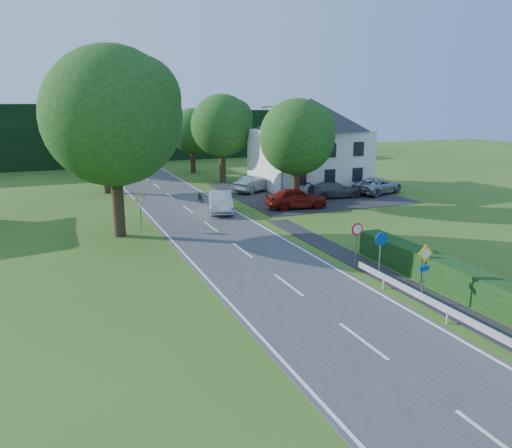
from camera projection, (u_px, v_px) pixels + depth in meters
name	position (u px, v px, depth m)	size (l,w,h in m)	color
ground	(501.00, 446.00, 12.38)	(160.00, 160.00, 0.00)	#335919
road	(230.00, 242.00, 30.32)	(7.00, 80.00, 0.04)	#3E3E40
parking_pad	(305.00, 193.00, 46.44)	(14.00, 16.00, 0.04)	#272729
line_edge_left	(178.00, 247.00, 29.11)	(0.12, 80.00, 0.01)	white
line_edge_right	(279.00, 236.00, 31.52)	(0.12, 80.00, 0.01)	white
line_centre	(230.00, 241.00, 30.32)	(0.12, 80.00, 0.01)	white
tree_main	(114.00, 144.00, 30.29)	(9.40, 9.40, 11.64)	#154514
tree_left_far	(104.00, 147.00, 45.38)	(7.00, 7.00, 8.58)	#154514
tree_right_far	(222.00, 139.00, 51.57)	(7.40, 7.40, 9.09)	#154514
tree_left_back	(98.00, 140.00, 56.39)	(6.60, 6.60, 8.07)	#154514
tree_right_back	(192.00, 141.00, 58.56)	(6.20, 6.20, 7.56)	#154514
tree_right_mid	(297.00, 153.00, 39.63)	(7.00, 7.00, 8.58)	#154514
treeline_right	(177.00, 135.00, 73.72)	(30.00, 5.00, 7.00)	black
house_white	(310.00, 142.00, 48.82)	(10.60, 8.40, 8.60)	silver
streetlight	(281.00, 149.00, 41.22)	(2.03, 0.18, 8.00)	slate
sign_priority_right	(425.00, 263.00, 20.71)	(0.78, 0.09, 2.59)	slate
sign_roundabout	(381.00, 247.00, 23.43)	(0.64, 0.08, 2.37)	slate
sign_speed_limit	(357.00, 235.00, 25.20)	(0.64, 0.11, 2.37)	slate
sign_priority_left	(140.00, 205.00, 32.71)	(0.78, 0.09, 2.44)	slate
moving_car	(220.00, 201.00, 38.29)	(1.69, 4.85, 1.60)	silver
motorcycle	(200.00, 197.00, 42.16)	(0.58, 1.68, 0.88)	black
parked_car_red	(296.00, 198.00, 39.51)	(1.93, 4.79, 1.63)	maroon
parked_car_silver_a	(255.00, 184.00, 46.78)	(1.59, 4.55, 1.50)	#9D9DA1
parked_car_grey	(334.00, 190.00, 43.98)	(1.93, 4.75, 1.38)	#4B4A4F
parked_car_silver_b	(378.00, 186.00, 45.86)	(2.45, 5.31, 1.48)	#A4A4AB
parasol	(303.00, 186.00, 43.91)	(2.27, 2.32, 2.09)	#B2350E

